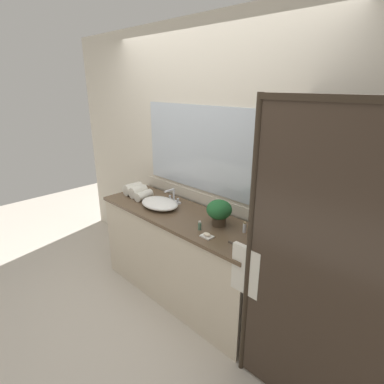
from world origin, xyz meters
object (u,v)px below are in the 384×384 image
object	(u,v)px
potted_plant	(219,211)
rolled_towel_far_edge	(144,195)
faucet	(173,198)
amenity_bottle_body_wash	(245,227)
soap_dish	(207,235)
rolled_towel_near_edge	(133,189)
amenity_bottle_lotion	(200,226)
sink_basin	(160,203)
amenity_bottle_conditioner	(224,214)
rolled_towel_middle	(138,191)

from	to	relation	value
potted_plant	rolled_towel_far_edge	world-z (taller)	potted_plant
faucet	amenity_bottle_body_wash	size ratio (longest dim) A/B	1.87
soap_dish	rolled_towel_near_edge	distance (m)	1.26
potted_plant	soap_dish	world-z (taller)	potted_plant
amenity_bottle_lotion	rolled_towel_far_edge	size ratio (longest dim) A/B	0.40
rolled_towel_near_edge	rolled_towel_far_edge	world-z (taller)	rolled_towel_near_edge
potted_plant	faucet	bearing A→B (deg)	173.51
sink_basin	amenity_bottle_body_wash	world-z (taller)	amenity_bottle_body_wash
amenity_bottle_lotion	sink_basin	bearing A→B (deg)	172.68
amenity_bottle_lotion	rolled_towel_far_edge	bearing A→B (deg)	173.86
amenity_bottle_body_wash	rolled_towel_far_edge	bearing A→B (deg)	-173.86
soap_dish	amenity_bottle_lotion	world-z (taller)	amenity_bottle_lotion
sink_basin	potted_plant	distance (m)	0.68
amenity_bottle_conditioner	rolled_towel_near_edge	xyz separation A→B (m)	(-1.11, -0.21, 0.02)
amenity_bottle_conditioner	rolled_towel_middle	xyz separation A→B (m)	(-1.00, -0.22, 0.02)
faucet	soap_dish	distance (m)	0.81
sink_basin	amenity_bottle_lotion	size ratio (longest dim) A/B	5.35
amenity_bottle_body_wash	rolled_towel_far_edge	xyz separation A→B (m)	(-1.19, -0.13, 0.00)
faucet	amenity_bottle_conditioner	world-z (taller)	faucet
sink_basin	amenity_bottle_lotion	distance (m)	0.62
potted_plant	amenity_bottle_conditioner	world-z (taller)	potted_plant
soap_dish	amenity_bottle_lotion	bearing A→B (deg)	157.49
potted_plant	rolled_towel_middle	distance (m)	1.07
rolled_towel_middle	rolled_towel_near_edge	bearing A→B (deg)	174.76
faucet	potted_plant	xyz separation A→B (m)	(0.67, -0.08, 0.08)
soap_dish	amenity_bottle_conditioner	world-z (taller)	amenity_bottle_conditioner
faucet	rolled_towel_middle	bearing A→B (deg)	-159.16
amenity_bottle_lotion	amenity_bottle_conditioner	bearing A→B (deg)	91.42
potted_plant	rolled_towel_middle	bearing A→B (deg)	-176.06
amenity_bottle_lotion	rolled_towel_far_edge	distance (m)	0.90
potted_plant	soap_dish	distance (m)	0.27
sink_basin	amenity_bottle_conditioner	world-z (taller)	amenity_bottle_conditioner
faucet	amenity_bottle_conditioner	xyz separation A→B (m)	(0.61, 0.07, -0.01)
faucet	rolled_towel_middle	distance (m)	0.42
faucet	amenity_bottle_lotion	world-z (taller)	faucet
soap_dish	rolled_towel_far_edge	bearing A→B (deg)	171.68
rolled_towel_middle	faucet	bearing A→B (deg)	20.84
rolled_towel_middle	rolled_towel_far_edge	world-z (taller)	rolled_towel_middle
amenity_bottle_conditioner	rolled_towel_near_edge	size ratio (longest dim) A/B	0.41
rolled_towel_middle	rolled_towel_far_edge	distance (m)	0.11
amenity_bottle_conditioner	rolled_towel_far_edge	xyz separation A→B (m)	(-0.89, -0.23, 0.01)
rolled_towel_far_edge	amenity_bottle_body_wash	bearing A→B (deg)	6.14
faucet	amenity_bottle_body_wash	bearing A→B (deg)	-2.07
amenity_bottle_lotion	rolled_towel_middle	xyz separation A→B (m)	(-1.01, 0.11, 0.02)
faucet	sink_basin	bearing A→B (deg)	-90.00
amenity_bottle_body_wash	rolled_towel_middle	world-z (taller)	rolled_towel_middle
potted_plant	rolled_towel_far_edge	xyz separation A→B (m)	(-0.95, -0.08, -0.09)
amenity_bottle_lotion	rolled_towel_near_edge	xyz separation A→B (m)	(-1.12, 0.12, 0.02)
amenity_bottle_conditioner	rolled_towel_near_edge	world-z (taller)	rolled_towel_near_edge
amenity_bottle_lotion	amenity_bottle_body_wash	xyz separation A→B (m)	(0.29, 0.22, 0.01)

